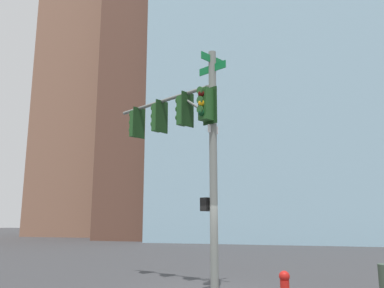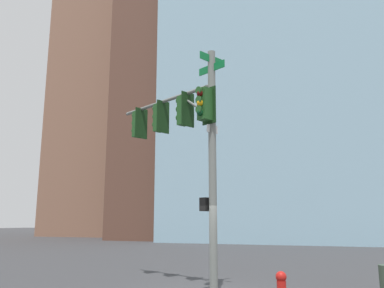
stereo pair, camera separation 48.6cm
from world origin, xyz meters
TOP-DOWN VIEW (x-y plane):
  - signal_pole_assembly at (-0.87, 0.47)m, footprint 4.70×2.71m
  - fire_hydrant at (2.33, -1.27)m, footprint 0.34×0.26m
  - building_brick_nearside at (-8.30, 36.13)m, footprint 25.30×18.31m
  - building_brick_midblock at (-1.08, 51.42)m, footprint 16.25×19.36m
  - building_brick_farside at (-26.05, 41.18)m, footprint 20.99×14.52m

SIDE VIEW (x-z plane):
  - fire_hydrant at x=2.33m, z-range 0.04..0.91m
  - signal_pole_assembly at x=-0.87m, z-range 1.26..8.63m
  - building_brick_farside at x=-26.05m, z-range 0.00..45.41m
  - building_brick_midblock at x=-1.08m, z-range 0.00..48.91m
  - building_brick_nearside at x=-8.30m, z-range 0.00..58.28m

